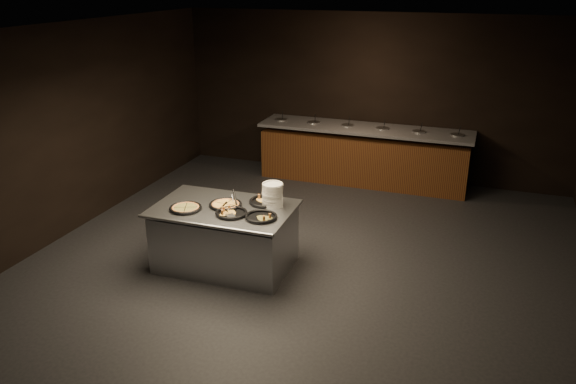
{
  "coord_description": "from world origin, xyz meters",
  "views": [
    {
      "loc": [
        1.96,
        -5.81,
        3.48
      ],
      "look_at": [
        -0.24,
        0.3,
        0.96
      ],
      "focal_mm": 35.0,
      "sensor_mm": 36.0,
      "label": 1
    }
  ],
  "objects_px": {
    "plate_stack": "(273,195)",
    "pan_veggie_whole": "(186,208)",
    "serving_counter": "(225,238)",
    "pan_cheese_whole": "(225,204)"
  },
  "relations": [
    {
      "from": "pan_veggie_whole",
      "to": "pan_cheese_whole",
      "type": "height_order",
      "value": "same"
    },
    {
      "from": "serving_counter",
      "to": "plate_stack",
      "type": "bearing_deg",
      "value": 22.13
    },
    {
      "from": "plate_stack",
      "to": "pan_cheese_whole",
      "type": "xyz_separation_m",
      "value": [
        -0.54,
        -0.21,
        -0.12
      ]
    },
    {
      "from": "pan_veggie_whole",
      "to": "plate_stack",
      "type": "bearing_deg",
      "value": 26.37
    },
    {
      "from": "serving_counter",
      "to": "pan_cheese_whole",
      "type": "height_order",
      "value": "pan_cheese_whole"
    },
    {
      "from": "pan_veggie_whole",
      "to": "pan_cheese_whole",
      "type": "bearing_deg",
      "value": 32.83
    },
    {
      "from": "serving_counter",
      "to": "plate_stack",
      "type": "distance_m",
      "value": 0.83
    },
    {
      "from": "serving_counter",
      "to": "pan_veggie_whole",
      "type": "relative_size",
      "value": 4.39
    },
    {
      "from": "plate_stack",
      "to": "serving_counter",
      "type": "bearing_deg",
      "value": -156.53
    },
    {
      "from": "plate_stack",
      "to": "pan_veggie_whole",
      "type": "relative_size",
      "value": 0.73
    }
  ]
}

